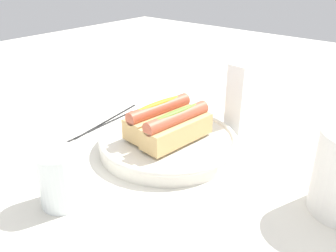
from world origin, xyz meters
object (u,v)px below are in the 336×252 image
Objects in this scene: hotdog_front at (159,118)px; water_glass at (62,182)px; napkin_box at (249,95)px; chopstick_far at (106,120)px; chopstick_near at (100,126)px; hotdog_back at (177,127)px; serving_bowl at (168,142)px.

water_glass is (0.24, 0.02, -0.02)m from hotdog_front.
napkin_box reaches higher than chopstick_far.
chopstick_near is 1.00× the size of chopstick_far.
hotdog_back reaches higher than chopstick_far.
hotdog_front is 0.70× the size of chopstick_far.
hotdog_back is at bearing 76.13° from chopstick_far.
chopstick_near is (0.03, -0.16, -0.06)m from hotdog_front.
chopstick_near is at bearing -86.03° from hotdog_back.
hotdog_front is 1.71× the size of water_glass.
water_glass is 0.60× the size of napkin_box.
hotdog_back is 1.03× the size of napkin_box.
napkin_box is (-0.20, 0.09, 0.02)m from hotdog_front.
water_glass is at bearing 35.17° from chopstick_near.
serving_bowl is at bearing -101.14° from hotdog_back.
hotdog_back is 0.21m from napkin_box.
serving_bowl is 1.25× the size of chopstick_far.
water_glass is (0.23, -0.04, -0.02)m from hotdog_back.
serving_bowl is at bearing 92.63° from chopstick_near.
hotdog_back is 1.71× the size of water_glass.
hotdog_back is at bearing 78.86° from serving_bowl.
hotdog_back reaches higher than water_glass.
chopstick_far is (-0.01, -0.20, -0.01)m from serving_bowl.
chopstick_far is (0.19, -0.26, -0.07)m from napkin_box.
serving_bowl is 0.24m from water_glass.
water_glass reaches higher than chopstick_near.
hotdog_back is 0.70× the size of chopstick_far.
hotdog_back is at bearing -1.59° from napkin_box.
napkin_box reaches higher than water_glass.
chopstick_near is (-0.22, -0.17, -0.04)m from water_glass.
napkin_box is at bearing 170.16° from water_glass.
hotdog_back is at bearing 170.71° from water_glass.
chopstick_near is (0.01, -0.21, -0.06)m from hotdog_back.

